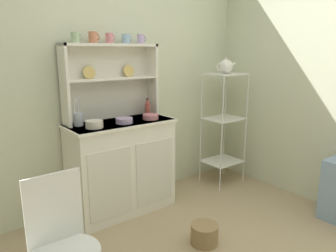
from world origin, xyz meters
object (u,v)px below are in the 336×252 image
Objects in this scene: cup_sage_0 at (75,38)px; wire_chair at (61,237)px; floor_basket at (204,234)px; porcelain_teapot at (226,66)px; bakers_rack at (224,118)px; utensil_jar at (78,119)px; hutch_cabinet at (122,166)px; hutch_shelf_unit at (110,76)px; bowl_mixing_large at (94,124)px; jam_bottle at (148,109)px.

wire_chair is at bearing -118.42° from cup_sage_0.
porcelain_teapot reaches higher than floor_basket.
bakers_rack is at bearing -8.67° from cup_sage_0.
bakers_rack reaches higher than utensil_jar.
hutch_shelf_unit is at bearing 90.00° from hutch_cabinet.
jam_bottle is (0.64, 0.16, 0.04)m from bowl_mixing_large.
bakers_rack is 1.46× the size of wire_chair.
hutch_shelf_unit is at bearing 7.29° from cup_sage_0.
bowl_mixing_large is (-0.28, -0.24, -0.37)m from hutch_shelf_unit.
hutch_cabinet reaches higher than floor_basket.
bowl_mixing_large is at bearing 72.29° from wire_chair.
hutch_cabinet is 0.60m from utensil_jar.
porcelain_teapot is (-0.00, 0.00, 0.56)m from bakers_rack.
hutch_cabinet is 0.61m from jam_bottle.
utensil_jar is (0.53, 1.02, 0.40)m from wire_chair.
floor_basket is 1.24m from bowl_mixing_large.
bowl_mixing_large is (-0.28, -0.07, 0.45)m from hutch_cabinet.
utensil_jar reaches higher than jam_bottle.
porcelain_teapot is at bearing 180.00° from bakers_rack.
hutch_shelf_unit reaches higher than porcelain_teapot.
hutch_shelf_unit is 3.75× the size of porcelain_teapot.
cup_sage_0 reaches higher than hutch_cabinet.
hutch_shelf_unit is 0.49m from jam_bottle.
jam_bottle is at bearing 167.10° from porcelain_teapot.
bowl_mixing_large is at bearing -165.35° from hutch_cabinet.
bakers_rack is at bearing -6.90° from utensil_jar.
bakers_rack is at bearing -12.67° from hutch_shelf_unit.
bakers_rack is (1.23, -0.11, 0.31)m from hutch_cabinet.
jam_bottle is 0.97m from porcelain_teapot.
bowl_mixing_large is (0.04, -0.20, -0.69)m from cup_sage_0.
utensil_jar is at bearing 167.53° from hutch_cabinet.
jam_bottle is 0.71× the size of utensil_jar.
floor_basket is (1.12, 0.07, -0.44)m from wire_chair.
utensil_jar is (-1.58, 0.19, 0.16)m from bakers_rack.
floor_basket is at bearing -75.27° from hutch_cabinet.
porcelain_teapot is at bearing -12.68° from hutch_shelf_unit.
porcelain_teapot is (1.23, -0.11, 0.87)m from hutch_cabinet.
hutch_shelf_unit is at bearing 40.09° from bowl_mixing_large.
floor_basket is at bearing -142.66° from porcelain_teapot.
jam_bottle is (1.24, 1.02, 0.41)m from wire_chair.
cup_sage_0 reaches higher than hutch_shelf_unit.
cup_sage_0 is at bearing 171.32° from porcelain_teapot.
hutch_shelf_unit is 4.14× the size of floor_basket.
bakers_rack is 5.14× the size of utensil_jar.
hutch_shelf_unit is 1.58m from floor_basket.
cup_sage_0 is (-0.32, 0.12, 1.14)m from hutch_cabinet.
cup_sage_0 is at bearing -172.71° from hutch_shelf_unit.
cup_sage_0 reaches higher than wire_chair.
hutch_shelf_unit is 0.52m from bowl_mixing_large.
hutch_shelf_unit is 0.50m from utensil_jar.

